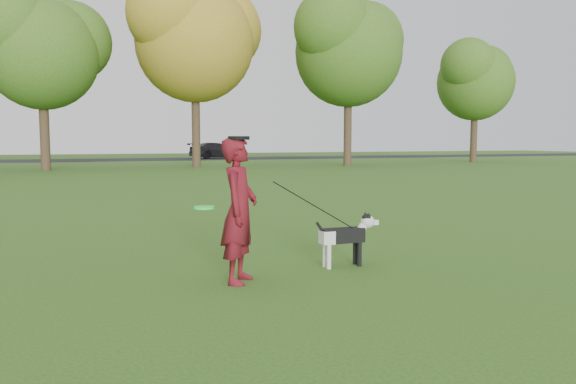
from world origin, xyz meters
name	(u,v)px	position (x,y,z in m)	size (l,w,h in m)	color
ground	(312,276)	(0.00, 0.00, 0.00)	(120.00, 120.00, 0.00)	#285116
road	(111,160)	(0.00, 40.00, 0.01)	(120.00, 7.00, 0.02)	black
man	(239,210)	(-0.85, 0.04, 0.80)	(0.58, 0.38, 1.60)	#5A0C22
dog	(347,234)	(0.62, 0.33, 0.41)	(0.88, 0.18, 0.67)	black
car_right	(216,151)	(8.36, 40.00, 0.68)	(1.85, 4.54, 1.32)	black
man_held_items	(316,207)	(0.12, 0.16, 0.78)	(2.11, 0.46, 1.17)	#20FF4A
tree_row	(94,29)	(-1.43, 26.07, 7.41)	(51.74, 8.86, 12.01)	#38281C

